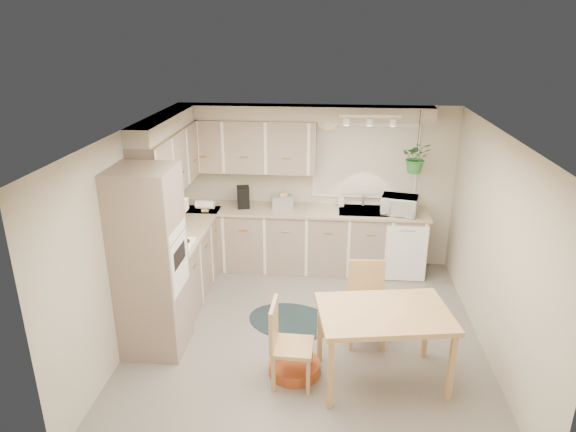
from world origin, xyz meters
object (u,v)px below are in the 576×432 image
object	(u,v)px
braided_rug	(291,321)
microwave	(399,203)
chair_left	(293,344)
chair_back	(367,305)
pet_bed	(295,367)
dining_table	(382,346)

from	to	relation	value
braided_rug	microwave	distance (m)	2.27
chair_left	braided_rug	distance (m)	1.23
microwave	chair_left	bearing A→B (deg)	-103.92
chair_back	pet_bed	bearing A→B (deg)	37.08
chair_back	pet_bed	size ratio (longest dim) A/B	1.73
dining_table	pet_bed	xyz separation A→B (m)	(-0.88, 0.03, -0.34)
chair_back	microwave	distance (m)	1.94
braided_rug	microwave	bearing A→B (deg)	45.39
dining_table	microwave	distance (m)	2.57
chair_left	microwave	bearing A→B (deg)	155.04
chair_back	microwave	xyz separation A→B (m)	(0.51, 1.76, 0.64)
dining_table	chair_left	size ratio (longest dim) A/B	1.43
chair_left	braided_rug	size ratio (longest dim) A/B	0.83
chair_back	braided_rug	distance (m)	1.06
chair_left	chair_back	distance (m)	1.11
dining_table	braided_rug	xyz separation A→B (m)	(-1.00, 1.02, -0.40)
dining_table	braided_rug	distance (m)	1.48
dining_table	microwave	size ratio (longest dim) A/B	2.63
dining_table	braided_rug	size ratio (longest dim) A/B	1.18
pet_bed	chair_back	bearing A→B (deg)	40.16
dining_table	chair_left	distance (m)	0.90
pet_bed	braided_rug	bearing A→B (deg)	96.63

